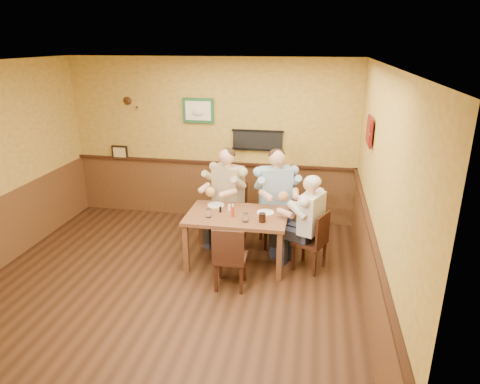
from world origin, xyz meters
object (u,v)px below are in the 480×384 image
object	(u,v)px
diner_blue_polo	(275,203)
pepper_shaker	(220,209)
cola_tumbler	(262,218)
water_glass_mid	(245,217)
chair_back_left	(228,212)
chair_back_right	(275,215)
diner_tan_shirt	(228,200)
diner_white_elder	(310,228)
water_glass_left	(208,213)
dining_table	(237,220)
chair_right_end	(310,241)
salt_shaker	(229,208)
hot_sauce_bottle	(233,211)
chair_near_side	(230,256)

from	to	relation	value
diner_blue_polo	pepper_shaker	world-z (taller)	diner_blue_polo
cola_tumbler	pepper_shaker	bearing A→B (deg)	159.78
water_glass_mid	chair_back_left	bearing A→B (deg)	114.69
chair_back_right	diner_tan_shirt	world-z (taller)	diner_tan_shirt
diner_white_elder	water_glass_left	distance (m)	1.41
chair_back_left	diner_white_elder	xyz separation A→B (m)	(1.30, -0.71, 0.14)
dining_table	water_glass_left	world-z (taller)	water_glass_left
diner_white_elder	pepper_shaker	distance (m)	1.28
water_glass_left	diner_blue_polo	bearing A→B (deg)	46.16
dining_table	water_glass_left	distance (m)	0.43
chair_right_end	salt_shaker	bearing A→B (deg)	-71.34
chair_back_left	diner_tan_shirt	distance (m)	0.20
chair_right_end	diner_tan_shirt	world-z (taller)	diner_tan_shirt
hot_sauce_bottle	pepper_shaker	size ratio (longest dim) A/B	1.99
diner_tan_shirt	water_glass_mid	world-z (taller)	diner_tan_shirt
dining_table	water_glass_left	size ratio (longest dim) A/B	11.97
chair_right_end	water_glass_mid	bearing A→B (deg)	-50.77
water_glass_mid	salt_shaker	distance (m)	0.45
chair_near_side	cola_tumbler	world-z (taller)	same
chair_back_right	salt_shaker	world-z (taller)	chair_back_right
chair_back_left	hot_sauce_bottle	world-z (taller)	chair_back_left
water_glass_left	water_glass_mid	bearing A→B (deg)	-6.18
chair_right_end	water_glass_left	bearing A→B (deg)	-58.61
diner_tan_shirt	pepper_shaker	distance (m)	0.69
dining_table	chair_near_side	size ratio (longest dim) A/B	1.60
chair_back_left	diner_blue_polo	xyz separation A→B (m)	(0.74, -0.02, 0.21)
diner_tan_shirt	diner_blue_polo	xyz separation A→B (m)	(0.74, -0.02, 0.01)
salt_shaker	chair_back_right	bearing A→B (deg)	43.95
chair_back_right	water_glass_mid	size ratio (longest dim) A/B	7.95
diner_white_elder	pepper_shaker	size ratio (longest dim) A/B	14.46
hot_sauce_bottle	salt_shaker	world-z (taller)	hot_sauce_bottle
diner_white_elder	pepper_shaker	world-z (taller)	diner_white_elder
diner_blue_polo	cola_tumbler	xyz separation A→B (m)	(-0.08, -0.89, 0.12)
chair_back_left	salt_shaker	size ratio (longest dim) A/B	10.20
chair_near_side	cola_tumbler	xyz separation A→B (m)	(0.34, 0.45, 0.37)
chair_back_left	water_glass_left	world-z (taller)	chair_back_left
diner_white_elder	salt_shaker	bearing A→B (deg)	-71.34
dining_table	chair_right_end	distance (m)	1.05
chair_back_right	diner_blue_polo	world-z (taller)	diner_blue_polo
chair_back_right	diner_white_elder	world-z (taller)	diner_white_elder
chair_near_side	diner_tan_shirt	size ratio (longest dim) A/B	0.64
diner_blue_polo	chair_back_left	bearing A→B (deg)	159.47
dining_table	hot_sauce_bottle	xyz separation A→B (m)	(-0.04, -0.10, 0.18)
chair_back_right	hot_sauce_bottle	world-z (taller)	chair_back_right
diner_tan_shirt	diner_blue_polo	size ratio (longest dim) A/B	0.99
diner_tan_shirt	hot_sauce_bottle	xyz separation A→B (m)	(0.24, -0.81, 0.15)
chair_right_end	water_glass_mid	size ratio (longest dim) A/B	7.08
chair_near_side	diner_white_elder	distance (m)	1.20
water_glass_left	salt_shaker	world-z (taller)	water_glass_left
salt_shaker	pepper_shaker	distance (m)	0.14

